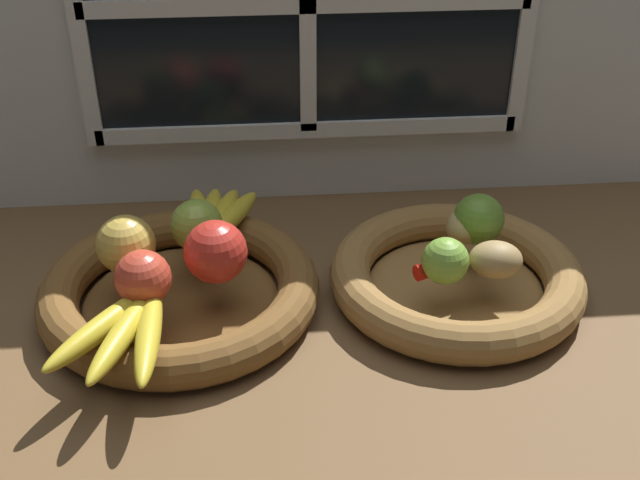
{
  "coord_description": "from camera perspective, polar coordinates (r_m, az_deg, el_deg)",
  "views": [
    {
      "loc": [
        -7.79,
        -84.07,
        61.75
      ],
      "look_at": [
        -0.62,
        -0.27,
        9.34
      ],
      "focal_mm": 44.57,
      "sensor_mm": 36.0,
      "label": 1
    }
  ],
  "objects": [
    {
      "name": "potato_back",
      "position": [
        1.07,
        10.58,
        1.17
      ],
      "size": [
        8.97,
        9.18,
        4.79
      ],
      "primitive_type": "ellipsoid",
      "rotation": [
        0.0,
        0.0,
        4.01
      ],
      "color": "tan",
      "rests_on": "fruit_bowl_right"
    },
    {
      "name": "lime_far",
      "position": [
        1.07,
        11.31,
        1.48
      ],
      "size": [
        6.77,
        6.77,
        6.77
      ],
      "primitive_type": "sphere",
      "color": "olive",
      "rests_on": "fruit_bowl_right"
    },
    {
      "name": "banana_bunch_front",
      "position": [
        0.91,
        -13.74,
        -6.2
      ],
      "size": [
        12.95,
        19.12,
        2.72
      ],
      "color": "gold",
      "rests_on": "fruit_bowl_left"
    },
    {
      "name": "fruit_bowl_right",
      "position": [
        1.06,
        9.77,
        -2.71
      ],
      "size": [
        33.33,
        33.33,
        5.34
      ],
      "color": "olive",
      "rests_on": "ground_plane"
    },
    {
      "name": "lime_near",
      "position": [
        0.98,
        8.99,
        -1.49
      ],
      "size": [
        5.86,
        5.86,
        5.86
      ],
      "primitive_type": "sphere",
      "color": "#7AAD3D",
      "rests_on": "fruit_bowl_right"
    },
    {
      "name": "chili_pepper",
      "position": [
        1.02,
        10.54,
        -1.42
      ],
      "size": [
        14.71,
        6.8,
        2.11
      ],
      "primitive_type": "cone",
      "rotation": [
        0.0,
        1.57,
        0.33
      ],
      "color": "red",
      "rests_on": "fruit_bowl_right"
    },
    {
      "name": "apple_red_right",
      "position": [
        0.98,
        -7.5,
        -0.85
      ],
      "size": [
        7.86,
        7.86,
        7.86
      ],
      "primitive_type": "sphere",
      "color": "red",
      "rests_on": "fruit_bowl_left"
    },
    {
      "name": "back_wall",
      "position": [
        1.19,
        -0.97,
        15.4
      ],
      "size": [
        140.0,
        4.6,
        55.0
      ],
      "color": "silver",
      "rests_on": "ground_plane"
    },
    {
      "name": "fruit_bowl_left",
      "position": [
        1.03,
        -10.01,
        -3.68
      ],
      "size": [
        35.79,
        35.79,
        5.34
      ],
      "color": "brown",
      "rests_on": "ground_plane"
    },
    {
      "name": "ground_plane",
      "position": [
        1.05,
        0.32,
        -4.91
      ],
      "size": [
        140.0,
        90.0,
        3.0
      ],
      "primitive_type": "cube",
      "color": "brown"
    },
    {
      "name": "banana_bunch_back",
      "position": [
        1.1,
        -7.58,
        1.55
      ],
      "size": [
        11.1,
        16.78,
        2.77
      ],
      "color": "gold",
      "rests_on": "fruit_bowl_left"
    },
    {
      "name": "apple_red_front",
      "position": [
        0.95,
        -12.6,
        -2.68
      ],
      "size": [
        6.76,
        6.76,
        6.76
      ],
      "primitive_type": "sphere",
      "color": "#CC422D",
      "rests_on": "fruit_bowl_left"
    },
    {
      "name": "apple_green_back",
      "position": [
        1.05,
        -8.84,
        1.06
      ],
      "size": [
        6.88,
        6.88,
        6.88
      ],
      "primitive_type": "sphere",
      "color": "#8CAD3D",
      "rests_on": "fruit_bowl_left"
    },
    {
      "name": "apple_golden_left",
      "position": [
        1.02,
        -13.76,
        -0.31
      ],
      "size": [
        7.45,
        7.45,
        7.45
      ],
      "primitive_type": "sphere",
      "color": "gold",
      "rests_on": "fruit_bowl_left"
    },
    {
      "name": "potato_small",
      "position": [
        1.01,
        12.5,
        -1.37
      ],
      "size": [
        7.34,
        6.3,
        4.52
      ],
      "primitive_type": "ellipsoid",
      "rotation": [
        0.0,
        0.0,
        3.0
      ],
      "color": "#A38451",
      "rests_on": "fruit_bowl_right"
    }
  ]
}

